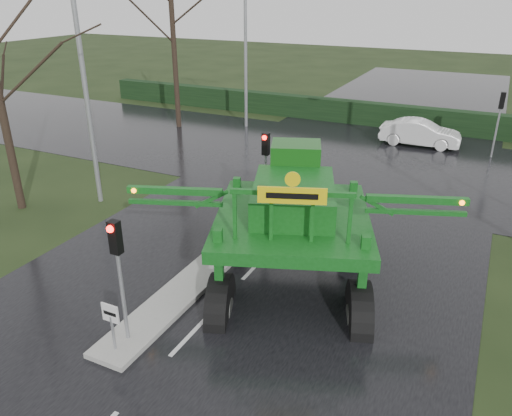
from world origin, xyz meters
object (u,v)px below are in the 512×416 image
at_px(keep_left_sign, 111,320).
at_px(traffic_signal_far, 500,110).
at_px(street_light_left_far, 250,32).
at_px(crop_sprayer, 219,226).
at_px(white_sedan, 418,146).
at_px(street_light_left_near, 87,59).
at_px(traffic_signal_near, 117,256).
at_px(traffic_signal_mid, 266,157).

xyz_separation_m(keep_left_sign, traffic_signal_far, (7.80, 21.51, 1.53)).
bearing_deg(street_light_left_far, crop_sprayer, -65.88).
xyz_separation_m(keep_left_sign, white_sedan, (3.87, 22.01, -1.06)).
bearing_deg(crop_sprayer, street_light_left_far, 93.77).
distance_m(keep_left_sign, street_light_left_far, 23.11).
height_order(traffic_signal_far, crop_sprayer, crop_sprayer).
bearing_deg(street_light_left_near, keep_left_sign, -47.41).
xyz_separation_m(traffic_signal_near, traffic_signal_mid, (0.00, 8.50, 0.00)).
bearing_deg(traffic_signal_near, crop_sprayer, 61.44).
relative_size(traffic_signal_near, street_light_left_near, 0.35).
bearing_deg(crop_sprayer, street_light_left_near, 131.22).
bearing_deg(white_sedan, traffic_signal_near, 168.62).
height_order(keep_left_sign, crop_sprayer, crop_sprayer).
height_order(traffic_signal_mid, street_light_left_far, street_light_left_far).
distance_m(street_light_left_far, crop_sprayer, 20.53).
bearing_deg(crop_sprayer, traffic_signal_far, 50.50).
height_order(keep_left_sign, white_sedan, keep_left_sign).
bearing_deg(keep_left_sign, traffic_signal_near, 90.00).
distance_m(traffic_signal_near, traffic_signal_far, 22.42).
height_order(traffic_signal_near, crop_sprayer, crop_sprayer).
bearing_deg(street_light_left_far, traffic_signal_near, -71.83).
bearing_deg(keep_left_sign, traffic_signal_far, 70.07).
height_order(keep_left_sign, traffic_signal_near, traffic_signal_near).
bearing_deg(street_light_left_far, traffic_signal_mid, -61.14).
distance_m(traffic_signal_mid, crop_sprayer, 6.13).
height_order(street_light_left_far, crop_sprayer, street_light_left_far).
distance_m(traffic_signal_mid, street_light_left_near, 7.83).
xyz_separation_m(traffic_signal_mid, street_light_left_far, (-6.89, 12.51, 3.40)).
relative_size(traffic_signal_far, street_light_left_far, 0.35).
bearing_deg(traffic_signal_far, street_light_left_far, 0.03).
distance_m(traffic_signal_mid, street_light_left_far, 14.68).
distance_m(traffic_signal_near, white_sedan, 22.02).
distance_m(street_light_left_far, white_sedan, 12.33).
height_order(keep_left_sign, traffic_signal_far, traffic_signal_far).
height_order(traffic_signal_near, traffic_signal_far, same).
distance_m(street_light_left_near, street_light_left_far, 14.00).
bearing_deg(street_light_left_near, traffic_signal_mid, 12.21).
distance_m(traffic_signal_far, street_light_left_near, 20.58).
bearing_deg(traffic_signal_near, traffic_signal_far, 69.64).
xyz_separation_m(traffic_signal_far, street_light_left_far, (-14.69, -0.01, 3.40)).
distance_m(keep_left_sign, street_light_left_near, 11.32).
distance_m(traffic_signal_far, crop_sprayer, 19.57).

